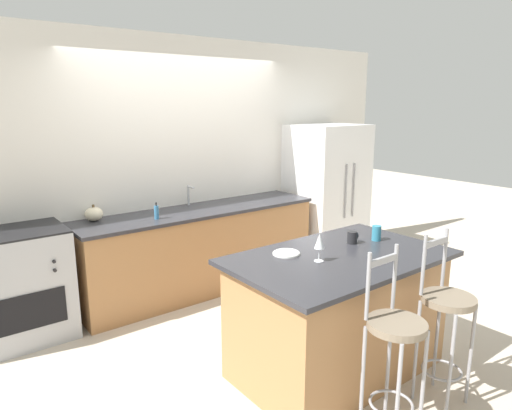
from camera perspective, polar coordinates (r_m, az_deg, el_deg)
The scene contains 15 objects.
ground_plane at distance 4.88m, azimuth -4.53°, elevation -11.71°, with size 18.00×18.00×0.00m, color beige.
wall_back at distance 5.10m, azimuth -9.16°, elevation 5.07°, with size 6.00×0.07×2.70m.
back_counter at distance 5.02m, azimuth -7.01°, elevation -5.49°, with size 2.66×0.69×0.91m.
sink_faucet at distance 5.04m, azimuth -8.37°, elevation 1.48°, with size 0.02×0.13×0.22m.
kitchen_island at distance 3.58m, azimuth 10.12°, elevation -13.15°, with size 1.63×1.01×0.92m.
refrigerator at distance 5.97m, azimuth 8.69°, elevation 1.53°, with size 0.88×0.80×1.74m.
oven_range at distance 4.44m, azimuth -27.43°, elevation -8.93°, with size 0.79×0.64×0.97m.
bar_stool_near at distance 2.92m, azimuth 16.87°, elevation -16.29°, with size 0.35×0.35×1.19m.
bar_stool_far at distance 3.36m, azimuth 22.60°, elevation -12.75°, with size 0.35×0.35×1.19m.
dinner_plate at distance 3.37m, azimuth 3.81°, elevation -6.03°, with size 0.20×0.20×0.02m.
wine_glass at distance 3.21m, azimuth 7.92°, elevation -4.58°, with size 0.07×0.07×0.20m.
coffee_mug at distance 3.69m, azimuth 11.96°, elevation -3.97°, with size 0.11×0.08×0.10m.
tumbler_cup at distance 3.81m, azimuth 14.83°, elevation -3.41°, with size 0.07×0.07×0.12m.
pumpkin_decoration at distance 4.62m, azimuth -19.61°, elevation -1.06°, with size 0.17×0.17×0.16m.
soap_bottle at distance 4.52m, azimuth -12.34°, elevation -0.88°, with size 0.04×0.04×0.16m.
Camera 1 is at (-2.39, -3.74, 2.02)m, focal length 32.00 mm.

